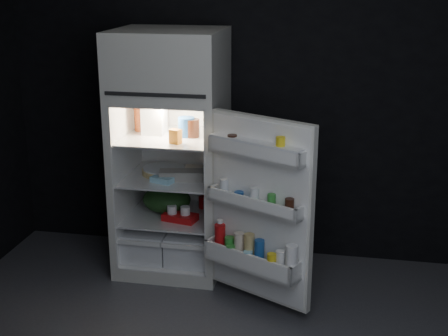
% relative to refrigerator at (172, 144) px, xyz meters
% --- Properties ---
extents(wall_back, '(4.00, 0.00, 2.70)m').
position_rel_refrigerator_xyz_m(wall_back, '(0.64, 0.38, 0.39)').
color(wall_back, black).
rests_on(wall_back, ground).
extents(wall_front, '(4.00, 0.00, 2.70)m').
position_rel_refrigerator_xyz_m(wall_front, '(0.64, -3.02, 0.39)').
color(wall_front, black).
rests_on(wall_front, ground).
extents(refrigerator, '(0.76, 0.71, 1.78)m').
position_rel_refrigerator_xyz_m(refrigerator, '(0.00, 0.00, 0.00)').
color(refrigerator, silver).
rests_on(refrigerator, ground).
extents(fridge_door, '(0.73, 0.50, 1.22)m').
position_rel_refrigerator_xyz_m(fridge_door, '(0.72, -0.55, -0.27)').
color(fridge_door, silver).
rests_on(fridge_door, ground).
extents(milk_jug, '(0.16, 0.16, 0.24)m').
position_rel_refrigerator_xyz_m(milk_jug, '(-0.13, 0.01, 0.19)').
color(milk_jug, white).
rests_on(milk_jug, refrigerator).
extents(mayo_jar, '(0.15, 0.15, 0.14)m').
position_rel_refrigerator_xyz_m(mayo_jar, '(0.12, -0.02, 0.14)').
color(mayo_jar, '#1B4B94').
rests_on(mayo_jar, refrigerator).
extents(jam_jar, '(0.13, 0.13, 0.13)m').
position_rel_refrigerator_xyz_m(jam_jar, '(0.16, -0.03, 0.14)').
color(jam_jar, black).
rests_on(jam_jar, refrigerator).
extents(amber_bottle, '(0.09, 0.09, 0.22)m').
position_rel_refrigerator_xyz_m(amber_bottle, '(-0.26, 0.07, 0.18)').
color(amber_bottle, '#BA4B1D').
rests_on(amber_bottle, refrigerator).
extents(small_carton, '(0.09, 0.08, 0.10)m').
position_rel_refrigerator_xyz_m(small_carton, '(0.09, -0.22, 0.12)').
color(small_carton, orange).
rests_on(small_carton, refrigerator).
extents(egg_carton, '(0.33, 0.18, 0.07)m').
position_rel_refrigerator_xyz_m(egg_carton, '(0.10, -0.12, -0.19)').
color(egg_carton, gray).
rests_on(egg_carton, refrigerator).
extents(pie, '(0.39, 0.39, 0.04)m').
position_rel_refrigerator_xyz_m(pie, '(-0.06, -0.00, -0.21)').
color(pie, tan).
rests_on(pie, refrigerator).
extents(flat_package, '(0.18, 0.13, 0.04)m').
position_rel_refrigerator_xyz_m(flat_package, '(-0.02, -0.20, -0.21)').
color(flat_package, '#92CDE2').
rests_on(flat_package, refrigerator).
extents(wrapped_pkg, '(0.15, 0.13, 0.05)m').
position_rel_refrigerator_xyz_m(wrapped_pkg, '(0.15, 0.06, -0.20)').
color(wrapped_pkg, beige).
rests_on(wrapped_pkg, refrigerator).
extents(produce_bag, '(0.42, 0.38, 0.20)m').
position_rel_refrigerator_xyz_m(produce_bag, '(-0.05, -0.01, -0.43)').
color(produce_bag, '#193815').
rests_on(produce_bag, refrigerator).
extents(yogurt_tray, '(0.27, 0.18, 0.05)m').
position_rel_refrigerator_xyz_m(yogurt_tray, '(0.09, -0.16, -0.50)').
color(yogurt_tray, '#B40F11').
rests_on(yogurt_tray, refrigerator).
extents(small_can_red, '(0.08, 0.08, 0.09)m').
position_rel_refrigerator_xyz_m(small_can_red, '(0.20, 0.12, -0.48)').
color(small_can_red, '#B40F11').
rests_on(small_can_red, refrigerator).
extents(small_can_silver, '(0.08, 0.08, 0.09)m').
position_rel_refrigerator_xyz_m(small_can_silver, '(0.26, 0.05, -0.48)').
color(small_can_silver, silver).
rests_on(small_can_silver, refrigerator).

